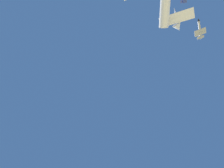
{
  "coord_description": "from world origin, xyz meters",
  "views": [
    {
      "loc": [
        9.37,
        100.66,
        3.05
      ],
      "look_at": [
        -7.21,
        67.35,
        67.86
      ],
      "focal_mm": 25.48,
      "sensor_mm": 36.0,
      "label": 1
    }
  ],
  "objects": [
    {
      "name": "chase_jet_left_wing",
      "position": [
        -57.21,
        108.16,
        120.93
      ],
      "size": [
        13.37,
        12.24,
        4.0
      ],
      "rotation": [
        0.0,
        0.0,
        0.72
      ],
      "color": "#999EA3"
    }
  ]
}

